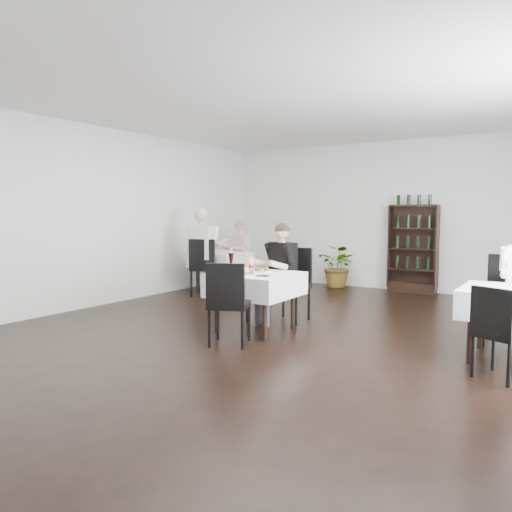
{
  "coord_description": "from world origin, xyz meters",
  "views": [
    {
      "loc": [
        3.2,
        -5.51,
        1.57
      ],
      "look_at": [
        -0.42,
        0.2,
        0.98
      ],
      "focal_mm": 35.0,
      "sensor_mm": 36.0,
      "label": 1
    }
  ],
  "objects_px": {
    "main_table": "(256,284)",
    "potted_tree": "(339,266)",
    "wine_shelf": "(413,250)",
    "diner_main": "(278,265)"
  },
  "relations": [
    {
      "from": "main_table",
      "to": "potted_tree",
      "type": "relative_size",
      "value": 1.15
    },
    {
      "from": "main_table",
      "to": "potted_tree",
      "type": "height_order",
      "value": "potted_tree"
    },
    {
      "from": "main_table",
      "to": "potted_tree",
      "type": "bearing_deg",
      "value": 98.1
    },
    {
      "from": "potted_tree",
      "to": "main_table",
      "type": "bearing_deg",
      "value": -81.9
    },
    {
      "from": "wine_shelf",
      "to": "diner_main",
      "type": "relative_size",
      "value": 1.23
    },
    {
      "from": "potted_tree",
      "to": "diner_main",
      "type": "height_order",
      "value": "diner_main"
    },
    {
      "from": "wine_shelf",
      "to": "diner_main",
      "type": "xyz_separation_m",
      "value": [
        -0.9,
        -3.73,
        -0.02
      ]
    },
    {
      "from": "wine_shelf",
      "to": "potted_tree",
      "type": "distance_m",
      "value": 1.55
    },
    {
      "from": "diner_main",
      "to": "wine_shelf",
      "type": "bearing_deg",
      "value": 76.48
    },
    {
      "from": "wine_shelf",
      "to": "potted_tree",
      "type": "bearing_deg",
      "value": -175.63
    }
  ]
}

